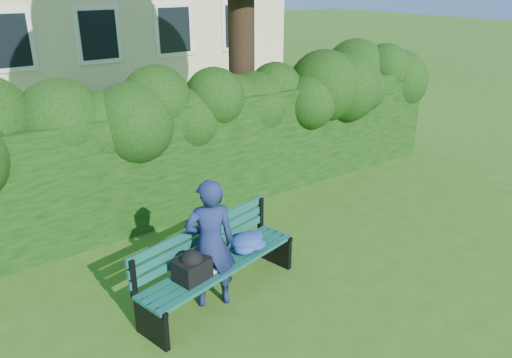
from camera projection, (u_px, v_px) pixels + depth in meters
ground at (282, 256)px, 6.83m from camera, size 80.00×80.00×0.00m
hedge at (199, 152)px, 8.14m from camera, size 10.00×1.00×1.80m
park_bench at (220, 258)px, 5.84m from camera, size 2.21×1.03×0.89m
man_reading at (210, 244)px, 5.59m from camera, size 0.66×0.55×1.56m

